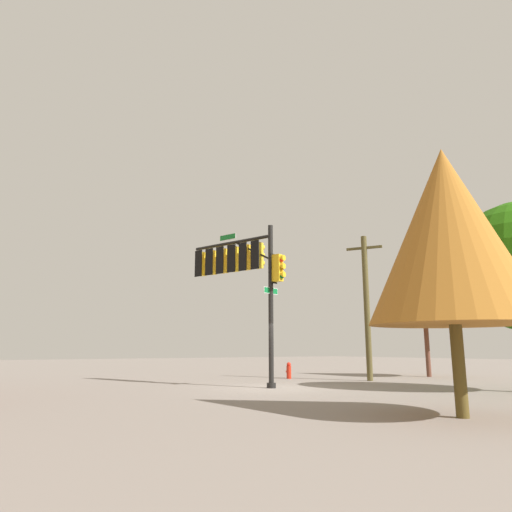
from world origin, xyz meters
TOP-DOWN VIEW (x-y plane):
  - ground_plane at (0.00, 0.00)m, footprint 120.00×120.00m
  - signal_pole_assembly at (1.55, 0.48)m, footprint 4.81×1.96m
  - utility_pole at (0.79, -6.44)m, footprint 1.61×1.02m
  - fire_hydrant at (4.24, -4.18)m, footprint 0.33×0.24m
  - tree_near at (1.26, -11.64)m, footprint 3.70×3.70m
  - tree_far at (-8.97, 1.24)m, footprint 3.89×3.89m

SIDE VIEW (x-z plane):
  - ground_plane at x=0.00m, z-range 0.00..0.00m
  - fire_hydrant at x=4.24m, z-range 0.00..0.83m
  - utility_pole at x=0.79m, z-range 0.13..7.27m
  - tree_far at x=-8.97m, z-range 1.02..7.39m
  - tree_near at x=1.26m, z-range 1.41..8.36m
  - signal_pole_assembly at x=1.55m, z-range 1.68..8.27m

